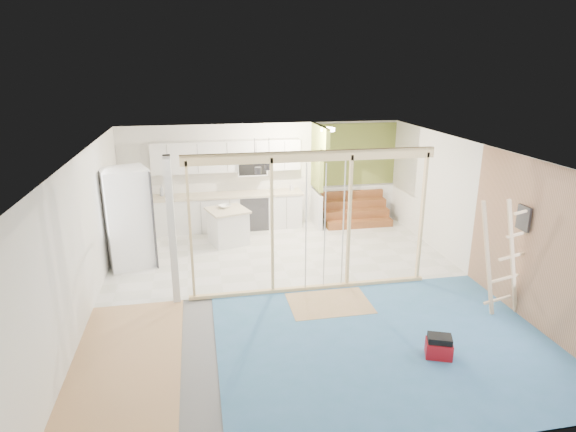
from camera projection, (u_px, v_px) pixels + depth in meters
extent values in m
cube|color=slate|center=(294.00, 291.00, 8.83)|extent=(7.00, 8.00, 0.01)
cube|color=silver|center=(295.00, 151.00, 8.04)|extent=(7.00, 8.00, 0.01)
cube|color=white|center=(263.00, 175.00, 12.18)|extent=(7.00, 0.01, 2.60)
cube|color=white|center=(377.00, 353.00, 4.69)|extent=(7.00, 0.01, 2.60)
cube|color=white|center=(84.00, 237.00, 7.81)|extent=(0.01, 8.00, 2.60)
cube|color=white|center=(476.00, 213.00, 9.06)|extent=(0.01, 8.00, 2.60)
cube|color=silver|center=(276.00, 251.00, 10.70)|extent=(7.00, 4.00, 0.02)
cube|color=teal|center=(387.00, 345.00, 7.13)|extent=(5.00, 4.00, 0.02)
cube|color=tan|center=(124.00, 374.00, 6.46)|extent=(1.50, 4.00, 0.02)
cube|color=tan|center=(329.00, 303.00, 8.35)|extent=(1.40, 1.00, 0.01)
cube|color=beige|center=(312.00, 156.00, 8.13)|extent=(4.40, 0.09, 0.18)
cube|color=beige|center=(310.00, 288.00, 8.87)|extent=(4.40, 0.09, 0.06)
cube|color=silver|center=(172.00, 232.00, 8.06)|extent=(0.12, 0.14, 2.60)
cube|color=beige|center=(190.00, 231.00, 8.11)|extent=(0.04, 0.09, 2.40)
cube|color=beige|center=(272.00, 226.00, 8.36)|extent=(0.05, 0.09, 2.40)
cube|color=beige|center=(349.00, 221.00, 8.61)|extent=(0.04, 0.09, 2.40)
cube|color=beige|center=(422.00, 217.00, 8.87)|extent=(0.04, 0.09, 2.40)
cylinder|color=silver|center=(306.00, 229.00, 8.47)|extent=(0.02, 0.02, 2.35)
cylinder|color=silver|center=(343.00, 225.00, 8.64)|extent=(0.02, 0.02, 2.35)
cylinder|color=silver|center=(325.00, 227.00, 8.56)|extent=(0.02, 0.02, 2.35)
cube|color=silver|center=(229.00, 213.00, 12.00)|extent=(3.60, 0.60, 0.88)
cube|color=beige|center=(229.00, 195.00, 11.86)|extent=(3.66, 0.64, 0.05)
cube|color=silver|center=(128.00, 233.00, 10.55)|extent=(0.60, 1.60, 0.88)
cube|color=beige|center=(126.00, 213.00, 10.41)|extent=(0.64, 1.64, 0.05)
cube|color=silver|center=(227.00, 156.00, 11.68)|extent=(3.60, 0.34, 0.75)
cube|color=white|center=(252.00, 168.00, 11.84)|extent=(0.72, 0.38, 0.36)
cube|color=black|center=(253.00, 169.00, 11.67)|extent=(0.68, 0.02, 0.30)
cube|color=olive|center=(317.00, 157.00, 11.84)|extent=(0.10, 0.90, 1.60)
cube|color=white|center=(316.00, 209.00, 12.25)|extent=(0.10, 0.90, 0.90)
cube|color=olive|center=(325.00, 139.00, 11.02)|extent=(0.10, 0.50, 0.50)
cube|color=olive|center=(354.00, 154.00, 12.45)|extent=(2.20, 0.04, 1.60)
cube|color=white|center=(352.00, 203.00, 12.84)|extent=(2.20, 0.04, 0.90)
cube|color=brown|center=(360.00, 224.00, 12.22)|extent=(1.70, 0.26, 0.20)
cube|color=brown|center=(357.00, 214.00, 12.40)|extent=(1.70, 0.26, 0.20)
cube|color=brown|center=(354.00, 203.00, 12.58)|extent=(1.70, 0.26, 0.20)
cube|color=brown|center=(351.00, 194.00, 12.76)|extent=(1.70, 0.26, 0.20)
torus|color=black|center=(262.00, 162.00, 9.93)|extent=(0.52, 0.52, 0.02)
cylinder|color=black|center=(255.00, 150.00, 9.83)|extent=(0.01, 0.01, 0.50)
cylinder|color=black|center=(269.00, 150.00, 9.88)|extent=(0.01, 0.01, 0.50)
cylinder|color=#353539|center=(258.00, 170.00, 9.87)|extent=(0.14, 0.14, 0.14)
cylinder|color=#353539|center=(267.00, 167.00, 10.09)|extent=(0.12, 0.12, 0.12)
cube|color=tan|center=(549.00, 252.00, 7.19)|extent=(0.02, 4.00, 2.60)
cube|color=#353539|center=(524.00, 218.00, 7.63)|extent=(0.04, 0.30, 0.40)
cylinder|color=#FFEABF|center=(328.00, 129.00, 11.12)|extent=(0.32, 0.32, 0.08)
cube|color=white|center=(127.00, 218.00, 9.73)|extent=(1.10, 1.08, 2.03)
cube|color=#353539|center=(149.00, 217.00, 9.80)|extent=(0.27, 0.78, 1.99)
cube|color=white|center=(228.00, 228.00, 11.06)|extent=(0.95, 0.95, 0.77)
cube|color=beige|center=(227.00, 210.00, 10.93)|extent=(1.06, 1.06, 0.04)
imported|color=white|center=(225.00, 206.00, 11.04)|extent=(0.36, 0.36, 0.07)
imported|color=#A1A9B4|center=(162.00, 190.00, 11.62)|extent=(0.14, 0.14, 0.28)
imported|color=silver|center=(292.00, 187.00, 12.16)|extent=(0.11, 0.11, 0.19)
cube|color=maroon|center=(439.00, 349.00, 6.81)|extent=(0.44, 0.39, 0.25)
cube|color=black|center=(440.00, 339.00, 6.76)|extent=(0.39, 0.34, 0.09)
cube|color=#DEB887|center=(488.00, 260.00, 7.66)|extent=(0.47, 0.06, 1.98)
cube|color=#DEB887|center=(512.00, 258.00, 7.74)|extent=(0.47, 0.06, 1.98)
cube|color=#DEB887|center=(497.00, 300.00, 7.93)|extent=(0.48, 0.06, 0.13)
cube|color=#DEB887|center=(505.00, 278.00, 7.83)|extent=(0.48, 0.06, 0.13)
cube|color=#DEB887|center=(512.00, 256.00, 7.73)|extent=(0.48, 0.06, 0.13)
cube|color=#DEB887|center=(520.00, 234.00, 7.63)|extent=(0.48, 0.06, 0.13)
cube|color=#DEB887|center=(528.00, 210.00, 7.53)|extent=(0.48, 0.06, 0.13)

